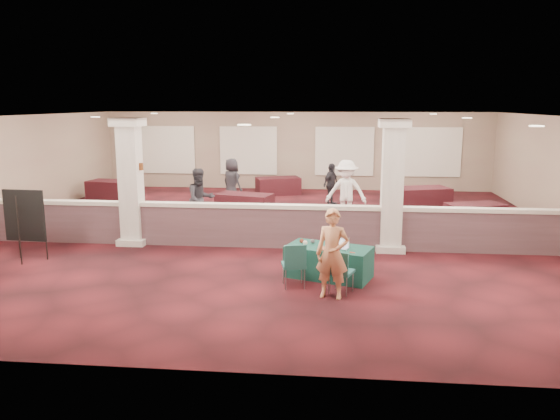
# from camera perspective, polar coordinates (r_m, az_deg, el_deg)

# --- Properties ---
(ground) EXTENTS (16.00, 16.00, 0.00)m
(ground) POSITION_cam_1_polar(r_m,az_deg,el_deg) (15.20, -0.51, -2.44)
(ground) COLOR #4C1318
(ground) RESTS_ON ground
(wall_back) EXTENTS (16.00, 0.04, 3.20)m
(wall_back) POSITION_cam_1_polar(r_m,az_deg,el_deg) (22.83, 1.68, 6.20)
(wall_back) COLOR #85685C
(wall_back) RESTS_ON ground
(wall_front) EXTENTS (16.00, 0.04, 3.20)m
(wall_front) POSITION_cam_1_polar(r_m,az_deg,el_deg) (7.16, -7.55, -4.94)
(wall_front) COLOR #85685C
(wall_front) RESTS_ON ground
(ceiling) EXTENTS (16.00, 16.00, 0.02)m
(ceiling) POSITION_cam_1_polar(r_m,az_deg,el_deg) (14.78, -0.53, 9.71)
(ceiling) COLOR white
(ceiling) RESTS_ON wall_back
(partition_wall) EXTENTS (15.60, 0.28, 1.10)m
(partition_wall) POSITION_cam_1_polar(r_m,az_deg,el_deg) (13.62, -1.20, -1.59)
(partition_wall) COLOR #4D3439
(partition_wall) RESTS_ON ground
(column_left) EXTENTS (0.72, 0.72, 3.20)m
(column_left) POSITION_cam_1_polar(r_m,az_deg,el_deg) (14.28, -15.32, 2.97)
(column_left) COLOR beige
(column_left) RESTS_ON ground
(column_right) EXTENTS (0.72, 0.72, 3.20)m
(column_right) POSITION_cam_1_polar(r_m,az_deg,el_deg) (13.40, 11.63, 2.62)
(column_right) COLOR beige
(column_right) RESTS_ON ground
(sconce_left) EXTENTS (0.12, 0.12, 0.18)m
(sconce_left) POSITION_cam_1_polar(r_m,az_deg,el_deg) (14.34, -16.44, 4.40)
(sconce_left) COLOR brown
(sconce_left) RESTS_ON column_left
(sconce_right) EXTENTS (0.12, 0.12, 0.18)m
(sconce_right) POSITION_cam_1_polar(r_m,az_deg,el_deg) (14.14, -14.33, 4.42)
(sconce_right) COLOR brown
(sconce_right) RESTS_ON column_left
(near_table) EXTENTS (1.89, 1.36, 0.66)m
(near_table) POSITION_cam_1_polar(r_m,az_deg,el_deg) (11.41, 5.11, -5.42)
(near_table) COLOR #103D37
(near_table) RESTS_ON ground
(conf_chair_main) EXTENTS (0.55, 0.55, 0.85)m
(conf_chair_main) POSITION_cam_1_polar(r_m,az_deg,el_deg) (10.40, 6.28, -6.11)
(conf_chair_main) COLOR #1F5A5D
(conf_chair_main) RESTS_ON ground
(conf_chair_side) EXTENTS (0.53, 0.54, 0.89)m
(conf_chair_side) POSITION_cam_1_polar(r_m,az_deg,el_deg) (10.66, 1.52, -5.44)
(conf_chair_side) COLOR #1F5A5D
(conf_chair_side) RESTS_ON ground
(easel_board) EXTENTS (0.98, 0.51, 1.66)m
(easel_board) POSITION_cam_1_polar(r_m,az_deg,el_deg) (13.58, -25.14, -0.60)
(easel_board) COLOR black
(easel_board) RESTS_ON ground
(woman) EXTENTS (0.67, 0.51, 1.68)m
(woman) POSITION_cam_1_polar(r_m,az_deg,el_deg) (10.11, 5.49, -4.58)
(woman) COLOR tan
(woman) RESTS_ON ground
(far_table_front_left) EXTENTS (1.64, 0.83, 0.66)m
(far_table_front_left) POSITION_cam_1_polar(r_m,az_deg,el_deg) (15.88, -9.40, -0.77)
(far_table_front_left) COLOR black
(far_table_front_left) RESTS_ON ground
(far_table_front_center) EXTENTS (1.91, 1.30, 0.71)m
(far_table_front_center) POSITION_cam_1_polar(r_m,az_deg,el_deg) (17.54, -3.73, 0.56)
(far_table_front_center) COLOR black
(far_table_front_center) RESTS_ON ground
(far_table_front_right) EXTENTS (1.83, 1.31, 0.67)m
(far_table_front_right) POSITION_cam_1_polar(r_m,az_deg,el_deg) (17.00, 19.69, -0.49)
(far_table_front_right) COLOR black
(far_table_front_right) RESTS_ON ground
(far_table_back_left) EXTENTS (1.97, 1.22, 0.75)m
(far_table_back_left) POSITION_cam_1_polar(r_m,az_deg,el_deg) (21.09, -16.97, 1.94)
(far_table_back_left) COLOR black
(far_table_back_left) RESTS_ON ground
(far_table_back_center) EXTENTS (1.87, 1.38, 0.68)m
(far_table_back_center) POSITION_cam_1_polar(r_m,az_deg,el_deg) (21.55, -0.20, 2.53)
(far_table_back_center) COLOR black
(far_table_back_center) RESTS_ON ground
(far_table_back_right) EXTENTS (2.19, 1.54, 0.80)m
(far_table_back_right) POSITION_cam_1_polar(r_m,az_deg,el_deg) (18.76, 14.28, 1.08)
(far_table_back_right) COLOR black
(far_table_back_right) RESTS_ON ground
(attendee_a) EXTENTS (0.95, 0.90, 1.76)m
(attendee_a) POSITION_cam_1_polar(r_m,az_deg,el_deg) (15.59, -8.31, 1.10)
(attendee_a) COLOR black
(attendee_a) RESTS_ON ground
(attendee_b) EXTENTS (1.29, 0.74, 1.90)m
(attendee_b) POSITION_cam_1_polar(r_m,az_deg,el_deg) (16.53, 6.93, 1.93)
(attendee_b) COLOR white
(attendee_b) RESTS_ON ground
(attendee_c) EXTENTS (0.81, 0.96, 1.49)m
(attendee_c) POSITION_cam_1_polar(r_m,az_deg,el_deg) (19.27, 5.35, 2.67)
(attendee_c) COLOR black
(attendee_c) RESTS_ON ground
(attendee_d) EXTENTS (0.92, 0.86, 1.67)m
(attendee_d) POSITION_cam_1_polar(r_m,az_deg,el_deg) (19.21, -5.06, 2.92)
(attendee_d) COLOR black
(attendee_d) RESTS_ON ground
(laptop_base) EXTENTS (0.35, 0.29, 0.02)m
(laptop_base) POSITION_cam_1_polar(r_m,az_deg,el_deg) (11.19, 6.36, -3.99)
(laptop_base) COLOR #BCBCC1
(laptop_base) RESTS_ON near_table
(laptop_screen) EXTENTS (0.28, 0.11, 0.20)m
(laptop_screen) POSITION_cam_1_polar(r_m,az_deg,el_deg) (11.26, 6.54, -3.34)
(laptop_screen) COLOR #BCBCC1
(laptop_screen) RESTS_ON near_table
(screen_glow) EXTENTS (0.26, 0.09, 0.17)m
(screen_glow) POSITION_cam_1_polar(r_m,az_deg,el_deg) (11.25, 6.53, -3.41)
(screen_glow) COLOR #D2DCFC
(screen_glow) RESTS_ON near_table
(knitting) EXTENTS (0.43, 0.37, 0.03)m
(knitting) POSITION_cam_1_polar(r_m,az_deg,el_deg) (11.09, 4.96, -4.06)
(knitting) COLOR #AB491B
(knitting) RESTS_ON near_table
(yarn_cream) EXTENTS (0.10, 0.10, 0.10)m
(yarn_cream) POSITION_cam_1_polar(r_m,az_deg,el_deg) (11.39, 2.64, -3.44)
(yarn_cream) COLOR beige
(yarn_cream) RESTS_ON near_table
(yarn_red) EXTENTS (0.09, 0.09, 0.09)m
(yarn_red) POSITION_cam_1_polar(r_m,az_deg,el_deg) (11.56, 2.28, -3.24)
(yarn_red) COLOR #5E1C12
(yarn_red) RESTS_ON near_table
(yarn_grey) EXTENTS (0.09, 0.09, 0.09)m
(yarn_grey) POSITION_cam_1_polar(r_m,az_deg,el_deg) (11.54, 3.43, -3.27)
(yarn_grey) COLOR #454549
(yarn_grey) RESTS_ON near_table
(scissors) EXTENTS (0.11, 0.06, 0.01)m
(scissors) POSITION_cam_1_polar(r_m,az_deg,el_deg) (10.91, 7.58, -4.43)
(scissors) COLOR red
(scissors) RESTS_ON near_table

